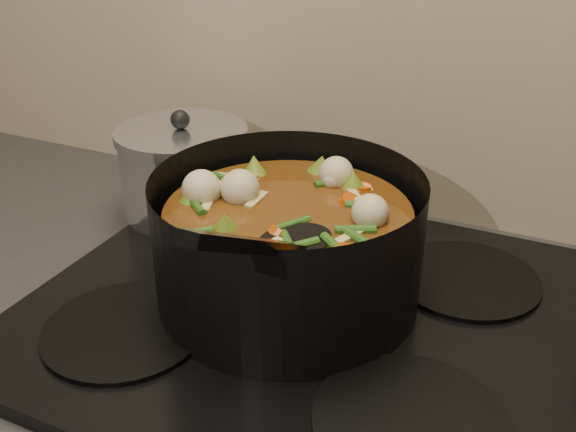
% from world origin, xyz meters
% --- Properties ---
extents(stovetop, '(0.62, 0.54, 0.03)m').
position_xyz_m(stovetop, '(0.00, 1.93, 0.92)').
color(stovetop, black).
rests_on(stovetop, counter).
extents(stockpot, '(0.36, 0.44, 0.23)m').
position_xyz_m(stockpot, '(-0.03, 1.94, 1.00)').
color(stockpot, black).
rests_on(stockpot, stovetop).
extents(saucepan, '(0.19, 0.19, 0.16)m').
position_xyz_m(saucepan, '(-0.26, 2.08, 1.00)').
color(saucepan, silver).
rests_on(saucepan, stovetop).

